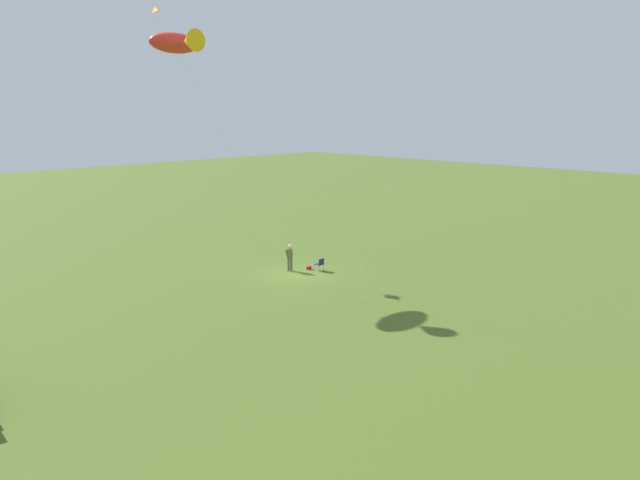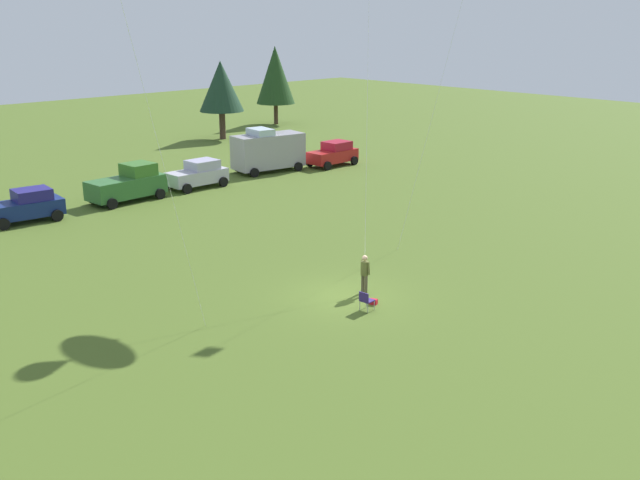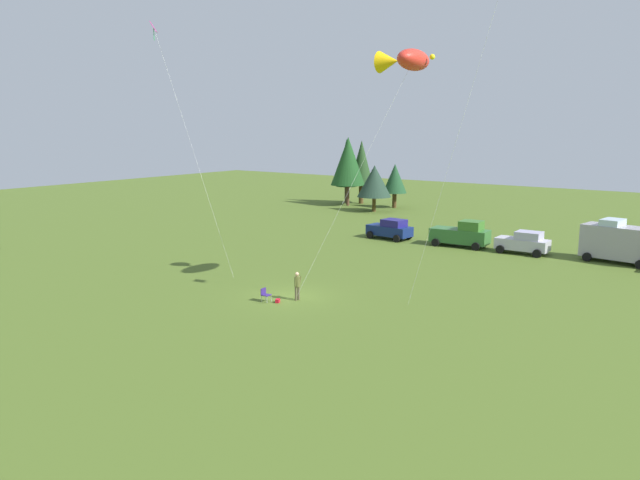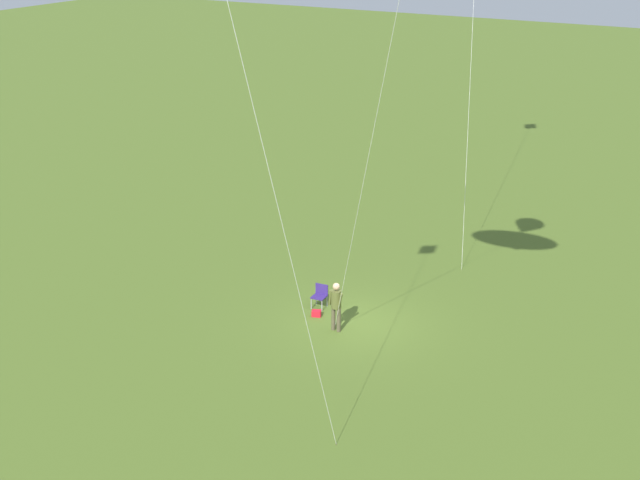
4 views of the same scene
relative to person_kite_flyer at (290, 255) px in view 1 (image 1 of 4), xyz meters
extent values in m
plane|color=#4A6122|center=(-0.81, 0.35, -1.02)|extent=(160.00, 160.00, 0.00)
cylinder|color=brown|center=(0.01, 0.11, -0.60)|extent=(0.14, 0.14, 0.85)
cylinder|color=brown|center=(-0.02, -0.11, -0.60)|extent=(0.14, 0.14, 0.85)
cylinder|color=#515627|center=(0.00, 0.00, 0.14)|extent=(0.38, 0.38, 0.62)
sphere|color=tan|center=(0.00, 0.00, 0.60)|extent=(0.24, 0.24, 0.24)
cylinder|color=#515627|center=(0.08, 0.19, 0.17)|extent=(0.12, 0.23, 0.56)
cylinder|color=#515627|center=(0.03, -0.21, 0.17)|extent=(0.11, 0.16, 0.56)
cube|color=navy|center=(-1.29, -1.37, -0.60)|extent=(0.51, 0.51, 0.04)
cube|color=navy|center=(-1.51, -1.38, -0.40)|extent=(0.07, 0.48, 0.40)
cylinder|color=#A5A8AD|center=(-1.10, -1.15, -0.81)|extent=(0.03, 0.03, 0.42)
cylinder|color=#A5A8AD|center=(-1.07, -1.56, -0.81)|extent=(0.03, 0.03, 0.42)
cylinder|color=#A5A8AD|center=(-1.52, -1.17, -0.81)|extent=(0.03, 0.03, 0.42)
cylinder|color=#A5A8AD|center=(-1.49, -1.59, -0.81)|extent=(0.03, 0.03, 0.42)
cube|color=red|center=(-0.63, -1.11, -0.91)|extent=(0.32, 0.38, 0.22)
ellipsoid|color=red|center=(5.01, 4.69, 13.17)|extent=(1.86, 3.79, 1.24)
cone|color=yellow|center=(3.37, 4.69, 13.17)|extent=(1.28, 1.30, 1.30)
sphere|color=yellow|center=(6.01, 5.09, 13.31)|extent=(0.32, 0.32, 0.32)
cylinder|color=silver|center=(2.45, 2.29, 6.08)|extent=(5.13, 4.82, 14.19)
cylinder|color=#4C3823|center=(-0.11, -0.11, -1.02)|extent=(0.04, 0.04, 0.01)
pyramid|color=orange|center=(10.88, 2.40, 15.95)|extent=(1.06, 0.86, 0.49)
cylinder|color=silver|center=(8.37, 2.75, 7.39)|extent=(5.00, 0.81, 16.81)
cylinder|color=#4C3823|center=(5.87, 3.15, -1.02)|extent=(0.04, 0.04, 0.01)
cylinder|color=silver|center=(-9.43, 0.83, 7.42)|extent=(4.84, 2.02, 16.88)
cylinder|color=#4C3823|center=(-7.02, 1.84, -1.02)|extent=(0.04, 0.04, 0.01)
camera|label=1|loc=(-29.03, 26.30, 9.31)|focal=35.00mm
camera|label=2|loc=(-22.24, -20.60, 10.61)|focal=42.00mm
camera|label=3|loc=(22.50, -28.84, 9.42)|focal=35.00mm
camera|label=4|loc=(23.71, 12.59, 12.66)|focal=50.00mm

